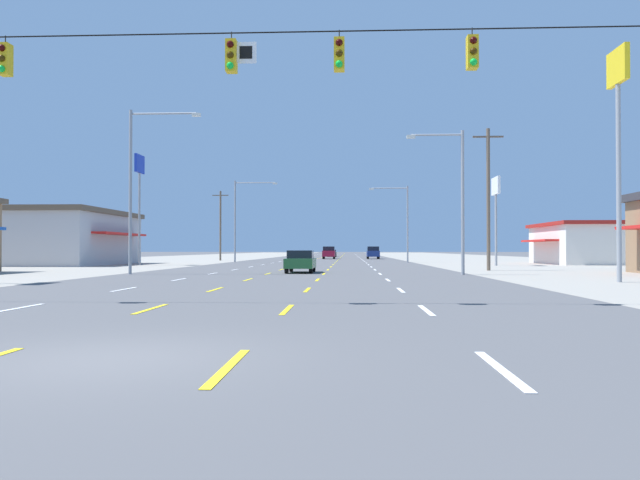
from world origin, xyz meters
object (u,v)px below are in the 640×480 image
Objects in this scene: suv_center_turn_near at (329,252)px; pole_sign_right_row_0 at (618,109)px; sedan_center_turn_nearest at (301,261)px; suv_far_right_mid at (373,252)px; streetlight_right_row_1 at (403,217)px; pole_sign_left_row_1 at (139,181)px; streetlight_left_row_1 at (240,214)px; sedan_center_turn_midfar at (332,253)px; pole_sign_right_row_1 at (496,197)px; streetlight_left_row_0 at (138,179)px; streetlight_right_row_0 at (457,191)px.

pole_sign_right_row_0 reaches higher than suv_center_turn_near.
suv_far_right_mid is (7.01, 57.71, 0.27)m from sedan_center_turn_nearest.
pole_sign_right_row_0 is 1.22× the size of streetlight_right_row_1.
pole_sign_left_row_1 reaches higher than streetlight_left_row_1.
pole_sign_right_row_0 reaches higher than sedan_center_turn_midfar.
streetlight_right_row_1 is at bearing 73.22° from sedan_center_turn_nearest.
pole_sign_right_row_1 is 0.93× the size of streetlight_right_row_1.
pole_sign_left_row_1 reaches higher than sedan_center_turn_nearest.
streetlight_left_row_0 is at bearing -119.31° from streetlight_right_row_1.
suv_far_right_mid is at bearing 57.49° from streetlight_left_row_1.
suv_center_turn_near is at bearing 99.09° from streetlight_right_row_0.
streetlight_left_row_1 reaches higher than suv_far_right_mid.
streetlight_left_row_0 is at bearing -105.52° from suv_far_right_mid.
suv_center_turn_near is (-0.04, 57.65, 0.27)m from sedan_center_turn_nearest.
streetlight_right_row_1 is at bearing -79.47° from sedan_center_turn_midfar.
suv_far_right_mid is 63.17m from streetlight_left_row_0.
suv_far_right_mid is (7.06, 0.06, 0.00)m from suv_center_turn_near.
pole_sign_left_row_1 is at bearing -118.13° from streetlight_left_row_1.
sedan_center_turn_nearest is 58.13m from suv_far_right_mid.
streetlight_left_row_0 is at bearing 162.69° from pole_sign_right_row_0.
streetlight_left_row_1 is at bearing 107.16° from sedan_center_turn_nearest.
streetlight_left_row_1 is (-9.72, 31.46, 4.96)m from sedan_center_turn_nearest.
streetlight_left_row_1 reaches higher than sedan_center_turn_midfar.
streetlight_right_row_1 is at bearing -0.00° from streetlight_left_row_1.
sedan_center_turn_midfar is at bearing 104.50° from pole_sign_right_row_1.
suv_center_turn_near is at bearing 90.04° from sedan_center_turn_nearest.
streetlight_left_row_1 is at bearing 152.53° from pole_sign_right_row_1.
suv_center_turn_near is 1.09× the size of sedan_center_turn_midfar.
suv_center_turn_near is 7.06m from suv_far_right_mid.
sedan_center_turn_midfar is at bearing 100.53° from streetlight_right_row_1.
sedan_center_turn_midfar is 0.47× the size of streetlight_left_row_1.
streetlight_right_row_0 is at bearing -17.14° from sedan_center_turn_nearest.
sedan_center_turn_nearest is 0.44× the size of streetlight_left_row_0.
suv_far_right_mid is 0.56× the size of streetlight_right_row_0.
pole_sign_right_row_0 is at bearing -41.30° from pole_sign_left_row_1.
sedan_center_turn_midfar is 53.65m from streetlight_left_row_1.
sedan_center_turn_midfar is (-0.28, 84.05, 0.00)m from sedan_center_turn_nearest.
sedan_center_turn_nearest is at bearing -106.78° from streetlight_right_row_1.
sedan_center_turn_nearest is 0.54× the size of pole_sign_right_row_1.
streetlight_left_row_1 is (7.30, 13.65, -2.38)m from pole_sign_left_row_1.
suv_far_right_mid is 27.33m from sedan_center_turn_midfar.
pole_sign_right_row_0 is at bearing -59.05° from streetlight_left_row_1.
suv_center_turn_near reaches higher than sedan_center_turn_midfar.
pole_sign_right_row_0 is at bearing -34.85° from sedan_center_turn_nearest.
streetlight_left_row_0 is 19.52m from streetlight_right_row_0.
pole_sign_right_row_1 is (17.17, -66.42, 5.70)m from sedan_center_turn_midfar.
pole_sign_right_row_1 is (33.90, -0.18, -1.64)m from pole_sign_left_row_1.
streetlight_left_row_0 is (-26.74, -20.61, -0.56)m from pole_sign_right_row_1.
streetlight_left_row_1 is 1.08× the size of streetlight_right_row_1.
pole_sign_right_row_0 is (15.72, -10.95, 7.33)m from sedan_center_turn_nearest.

